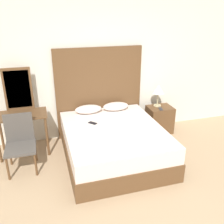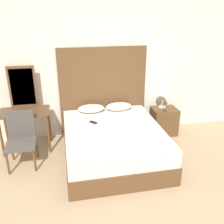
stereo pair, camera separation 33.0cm
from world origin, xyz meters
The scene contains 13 objects.
ground_plane centered at (0.00, 0.00, 0.00)m, with size 16.00×16.00×0.00m, color tan.
wall_back centered at (0.00, 2.37, 1.35)m, with size 10.00×0.06×2.70m.
bed centered at (-0.15, 1.31, 0.29)m, with size 1.63×1.92×0.58m.
headboard centered at (-0.15, 2.30, 0.89)m, with size 1.71×0.05×1.78m.
pillow_left centered at (-0.42, 2.08, 0.66)m, with size 0.51×0.29×0.15m.
pillow_right centered at (0.12, 2.08, 0.66)m, with size 0.51×0.29×0.15m.
phone_on_bed centered at (-0.45, 1.59, 0.59)m, with size 0.15×0.16×0.01m.
nightstand centered at (1.07, 2.02, 0.28)m, with size 0.50×0.41×0.56m.
table_lamp centered at (1.04, 2.10, 0.91)m, with size 0.25×0.25×0.45m.
phone_on_nightstand centered at (1.02, 1.91, 0.56)m, with size 0.11×0.16×0.01m.
vanity_desk centered at (-1.63, 1.94, 0.62)m, with size 0.87×0.51×0.76m.
vanity_mirror centered at (-1.63, 2.16, 1.14)m, with size 0.48×0.03×0.76m.
chair centered at (-1.66, 1.48, 0.50)m, with size 0.47×0.48×0.90m.
Camera 2 is at (-0.92, -2.37, 2.43)m, focal length 40.00 mm.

